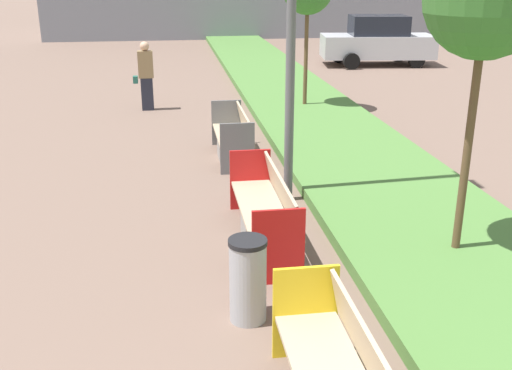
# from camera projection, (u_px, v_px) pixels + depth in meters

# --- Properties ---
(planter_grass_strip) EXTENTS (2.80, 120.00, 0.18)m
(planter_grass_strip) POSITION_uv_depth(u_px,v_px,m) (325.00, 129.00, 13.53)
(planter_grass_strip) COLOR #4C7A38
(planter_grass_strip) RESTS_ON ground
(bench_red_frame) EXTENTS (0.65, 2.42, 0.94)m
(bench_red_frame) POSITION_uv_depth(u_px,v_px,m) (265.00, 215.00, 8.05)
(bench_red_frame) COLOR gray
(bench_red_frame) RESTS_ON ground
(bench_grey_frame) EXTENTS (0.65, 2.01, 0.94)m
(bench_grey_frame) POSITION_uv_depth(u_px,v_px,m) (233.00, 140.00, 11.64)
(bench_grey_frame) COLOR gray
(bench_grey_frame) RESTS_ON ground
(litter_bin) EXTENTS (0.40, 0.40, 0.92)m
(litter_bin) POSITION_uv_depth(u_px,v_px,m) (248.00, 280.00, 6.19)
(litter_bin) COLOR #9EA0A5
(litter_bin) RESTS_ON ground
(pedestrian_walking) EXTENTS (0.53, 0.24, 1.76)m
(pedestrian_walking) POSITION_uv_depth(u_px,v_px,m) (146.00, 76.00, 15.47)
(pedestrian_walking) COLOR #232633
(pedestrian_walking) RESTS_ON ground
(parked_car_distant) EXTENTS (4.39, 2.27, 1.86)m
(parked_car_distant) POSITION_uv_depth(u_px,v_px,m) (377.00, 41.00, 22.81)
(parked_car_distant) COLOR #B7BABF
(parked_car_distant) RESTS_ON ground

